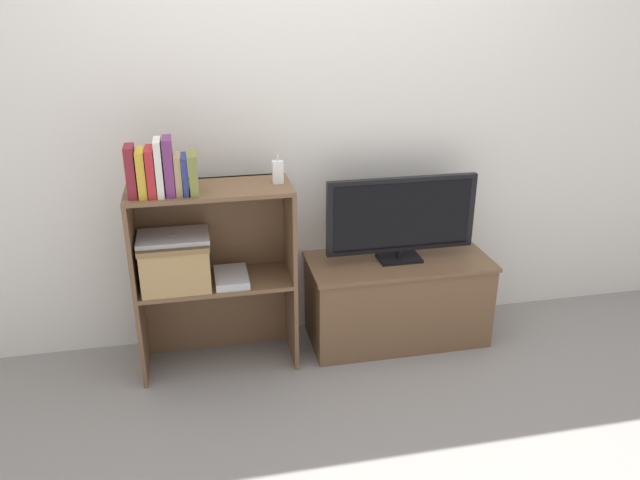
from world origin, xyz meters
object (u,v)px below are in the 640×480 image
at_px(book_maroon, 131,171).
at_px(book_olive, 193,173).
at_px(tv, 401,217).
at_px(book_plum, 169,166).
at_px(book_mustard, 142,173).
at_px(book_crimson, 151,172).
at_px(book_navy, 185,174).
at_px(storage_basket_left, 175,260).
at_px(book_ivory, 159,168).
at_px(laptop, 173,237).
at_px(tv_stand, 397,299).
at_px(baby_monitor, 278,172).
at_px(book_tan, 178,174).
at_px(magazine_stack, 231,277).

xyz_separation_m(book_maroon, book_olive, (0.26, 0.00, -0.02)).
xyz_separation_m(tv, book_plum, (-1.12, -0.11, 0.36)).
relative_size(book_mustard, book_crimson, 0.97).
distance_m(book_navy, storage_basket_left, 0.44).
height_order(book_crimson, book_navy, book_crimson).
bearing_deg(book_maroon, book_ivory, 0.00).
xyz_separation_m(book_maroon, laptop, (0.15, 0.05, -0.34)).
bearing_deg(book_mustard, tv_stand, 4.95).
relative_size(book_ivory, baby_monitor, 1.81).
relative_size(book_olive, laptop, 0.55).
height_order(book_tan, storage_basket_left, book_tan).
relative_size(book_maroon, baby_monitor, 1.65).
bearing_deg(tv_stand, book_ivory, -174.72).
xyz_separation_m(book_plum, magazine_stack, (0.24, 0.03, -0.58)).
bearing_deg(tv, book_navy, -174.27).
relative_size(tv_stand, laptop, 2.89).
distance_m(tv, magazine_stack, 0.91).
distance_m(tv_stand, book_tan, 1.34).
bearing_deg(book_navy, book_maroon, 180.00).
xyz_separation_m(book_mustard, book_navy, (0.18, 0.00, -0.02)).
xyz_separation_m(book_mustard, laptop, (0.10, 0.05, -0.33)).
distance_m(book_mustard, book_olive, 0.22).
distance_m(book_mustard, book_tan, 0.15).
bearing_deg(laptop, book_maroon, -161.91).
relative_size(book_plum, storage_basket_left, 0.79).
bearing_deg(laptop, book_mustard, -155.09).
xyz_separation_m(tv_stand, book_olive, (-1.02, -0.11, 0.79)).
distance_m(tv, book_ivory, 1.22).
bearing_deg(book_tan, laptop, 136.28).
bearing_deg(book_crimson, book_ivory, 0.00).
bearing_deg(magazine_stack, book_ivory, -174.16).
xyz_separation_m(book_navy, laptop, (-0.08, 0.05, -0.31)).
xyz_separation_m(book_maroon, book_mustard, (0.04, 0.00, -0.01)).
relative_size(book_ivory, magazine_stack, 1.03).
relative_size(book_maroon, book_mustard, 1.10).
bearing_deg(laptop, tv_stand, 2.98).
xyz_separation_m(book_crimson, book_plum, (0.08, -0.00, 0.02)).
bearing_deg(book_crimson, baby_monitor, 6.38).
relative_size(book_tan, laptop, 0.54).
xyz_separation_m(laptop, magazine_stack, (0.26, -0.02, -0.22)).
bearing_deg(tv_stand, book_mustard, -175.05).
xyz_separation_m(tv, storage_basket_left, (-1.13, -0.06, -0.11)).
xyz_separation_m(book_plum, laptop, (-0.01, 0.05, -0.35)).
xyz_separation_m(book_crimson, baby_monitor, (0.56, 0.06, -0.05)).
height_order(book_mustard, book_crimson, book_crimson).
distance_m(tv_stand, book_navy, 1.32).
xyz_separation_m(tv_stand, baby_monitor, (-0.63, -0.04, 0.76)).
relative_size(book_mustard, book_navy, 1.20).
height_order(book_maroon, book_tan, book_maroon).
distance_m(book_maroon, storage_basket_left, 0.48).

